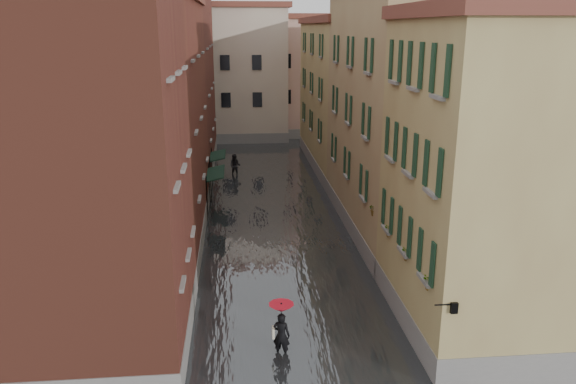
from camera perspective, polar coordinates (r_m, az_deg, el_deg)
name	(u,v)px	position (r m, az deg, el deg)	size (l,w,h in m)	color
ground	(292,308)	(23.78, 0.40, -11.70)	(120.00, 120.00, 0.00)	#545457
floodwater	(272,209)	(35.71, -1.68, -1.72)	(10.00, 60.00, 0.20)	#3E4144
building_left_near	(92,172)	(20.05, -19.29, 1.90)	(6.00, 8.00, 13.00)	brown
building_left_mid	(143,125)	(30.67, -14.53, 6.59)	(6.00, 14.00, 12.50)	brown
building_left_far	(172,83)	(45.33, -11.72, 10.75)	(6.00, 16.00, 14.00)	brown
building_right_near	(489,183)	(21.66, 19.75, 0.83)	(6.00, 8.00, 11.50)	#957D4C
building_right_mid	(403,117)	(31.58, 11.59, 7.51)	(6.00, 14.00, 13.00)	tan
building_right_far	(349,98)	(46.11, 6.18, 9.52)	(6.00, 16.00, 11.50)	#957D4C
building_end_cream	(226,75)	(59.07, -6.32, 11.74)	(12.00, 9.00, 13.00)	beige
building_end_pink	(310,78)	(61.63, 2.29, 11.55)	(10.00, 9.00, 12.00)	tan
awning_near	(215,174)	(34.95, -7.42, 1.80)	(1.09, 3.36, 2.80)	black
awning_far	(217,156)	(39.82, -7.20, 3.60)	(1.09, 3.06, 2.80)	black
wall_lantern	(453,307)	(18.16, 16.41, -11.15)	(0.71, 0.22, 0.35)	black
window_planters	(399,233)	(22.32, 11.26, -4.09)	(0.59, 8.42, 0.84)	brown
pedestrian_main	(281,326)	(20.07, -0.69, -13.45)	(0.89, 0.89, 2.06)	black
pedestrian_far	(235,166)	(43.62, -5.40, 2.67)	(0.88, 0.69, 1.81)	black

